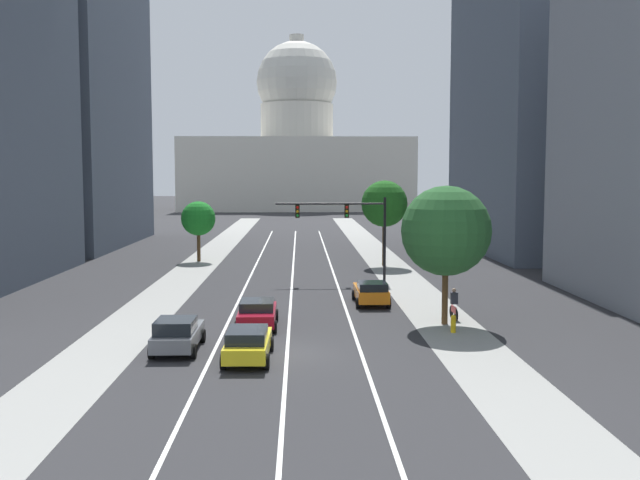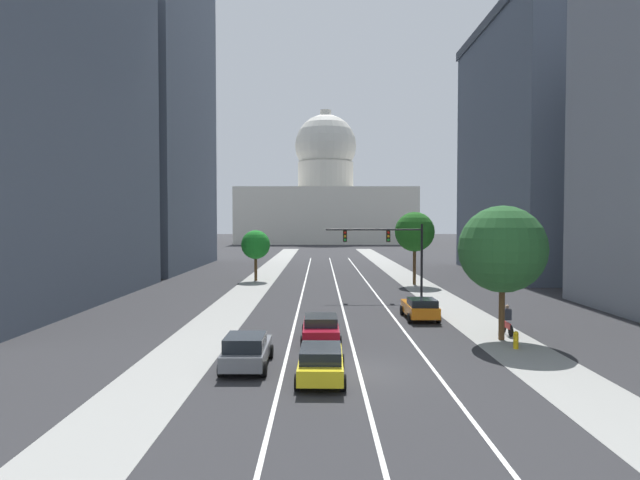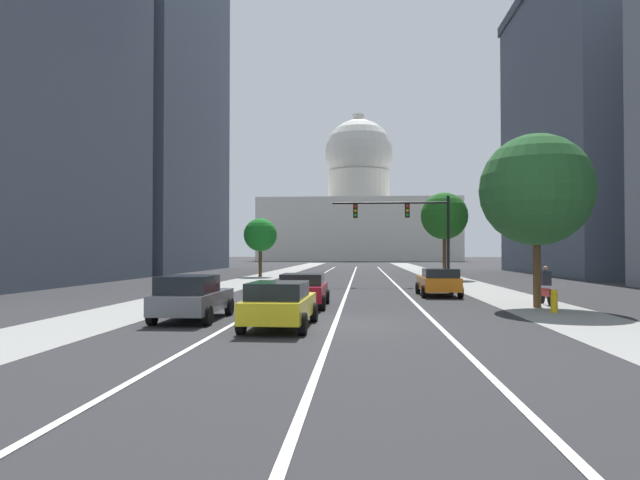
# 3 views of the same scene
# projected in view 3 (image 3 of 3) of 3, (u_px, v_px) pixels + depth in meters

# --- Properties ---
(ground_plane) EXTENTS (400.00, 400.00, 0.00)m
(ground_plane) POSITION_uv_depth(u_px,v_px,m) (354.00, 275.00, 58.50)
(ground_plane) COLOR #2B2B2D
(sidewalk_left) EXTENTS (3.51, 130.00, 0.01)m
(sidewalk_left) POSITION_uv_depth(u_px,v_px,m) (265.00, 276.00, 54.12)
(sidewalk_left) COLOR gray
(sidewalk_left) RESTS_ON ground
(sidewalk_right) EXTENTS (3.51, 130.00, 0.01)m
(sidewalk_right) POSITION_uv_depth(u_px,v_px,m) (443.00, 277.00, 52.90)
(sidewalk_right) COLOR gray
(sidewalk_right) RESTS_ON ground
(lane_stripe_left) EXTENTS (0.16, 90.00, 0.01)m
(lane_stripe_left) POSITION_uv_depth(u_px,v_px,m) (308.00, 282.00, 43.78)
(lane_stripe_left) COLOR white
(lane_stripe_left) RESTS_ON ground
(lane_stripe_center) EXTENTS (0.16, 90.00, 0.01)m
(lane_stripe_center) POSITION_uv_depth(u_px,v_px,m) (351.00, 282.00, 43.54)
(lane_stripe_center) COLOR white
(lane_stripe_center) RESTS_ON ground
(lane_stripe_right) EXTENTS (0.16, 90.00, 0.01)m
(lane_stripe_right) POSITION_uv_depth(u_px,v_px,m) (394.00, 283.00, 43.30)
(lane_stripe_right) COLOR white
(lane_stripe_right) RESTS_ON ground
(office_tower_far_left) EXTENTS (20.88, 28.97, 61.16)m
(office_tower_far_left) POSITION_uv_depth(u_px,v_px,m) (124.00, 25.00, 71.71)
(office_tower_far_left) COLOR #4C5666
(office_tower_far_left) RESTS_ON ground
(office_tower_far_right) EXTENTS (14.67, 28.33, 31.19)m
(office_tower_far_right) POSITION_uv_depth(u_px,v_px,m) (603.00, 123.00, 59.32)
(office_tower_far_right) COLOR #4C5666
(office_tower_far_right) RESTS_ON ground
(capitol_building) EXTENTS (50.86, 28.60, 39.29)m
(capitol_building) POSITION_uv_depth(u_px,v_px,m) (359.00, 213.00, 154.19)
(capitol_building) COLOR beige
(capitol_building) RESTS_ON ground
(car_crimson) EXTENTS (2.11, 4.48, 1.41)m
(car_crimson) POSITION_uv_depth(u_px,v_px,m) (303.00, 289.00, 24.41)
(car_crimson) COLOR maroon
(car_crimson) RESTS_ON ground
(car_gray) EXTENTS (2.03, 4.43, 1.55)m
(car_gray) POSITION_uv_depth(u_px,v_px,m) (192.00, 297.00, 19.56)
(car_gray) COLOR slate
(car_gray) RESTS_ON ground
(car_yellow) EXTENTS (2.05, 4.58, 1.43)m
(car_yellow) POSITION_uv_depth(u_px,v_px,m) (280.00, 303.00, 17.59)
(car_yellow) COLOR yellow
(car_yellow) RESTS_ON ground
(car_orange) EXTENTS (2.08, 4.32, 1.47)m
(car_orange) POSITION_uv_depth(u_px,v_px,m) (439.00, 282.00, 30.33)
(car_orange) COLOR orange
(car_orange) RESTS_ON ground
(traffic_signal_mast) EXTENTS (8.13, 0.39, 6.23)m
(traffic_signal_mast) POSITION_uv_depth(u_px,v_px,m) (410.00, 221.00, 40.03)
(traffic_signal_mast) COLOR black
(traffic_signal_mast) RESTS_ON ground
(fire_hydrant) EXTENTS (0.26, 0.35, 0.91)m
(fire_hydrant) POSITION_uv_depth(u_px,v_px,m) (554.00, 301.00, 22.04)
(fire_hydrant) COLOR yellow
(fire_hydrant) RESTS_ON ground
(cyclist) EXTENTS (0.37, 1.70, 1.72)m
(cyclist) POSITION_uv_depth(u_px,v_px,m) (546.00, 286.00, 25.30)
(cyclist) COLOR black
(cyclist) RESTS_ON ground
(street_tree_near_right) EXTENTS (4.72, 4.72, 7.32)m
(street_tree_near_right) POSITION_uv_depth(u_px,v_px,m) (536.00, 190.00, 24.19)
(street_tree_near_right) COLOR #51381E
(street_tree_near_right) RESTS_ON ground
(street_tree_near_left) EXTENTS (3.11, 3.11, 5.49)m
(street_tree_near_left) POSITION_uv_depth(u_px,v_px,m) (260.00, 235.00, 53.72)
(street_tree_near_left) COLOR #51381E
(street_tree_near_left) RESTS_ON ground
(street_tree_far_right) EXTENTS (4.00, 4.00, 7.39)m
(street_tree_far_right) POSITION_uv_depth(u_px,v_px,m) (444.00, 216.00, 49.00)
(street_tree_far_right) COLOR #51381E
(street_tree_far_right) RESTS_ON ground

